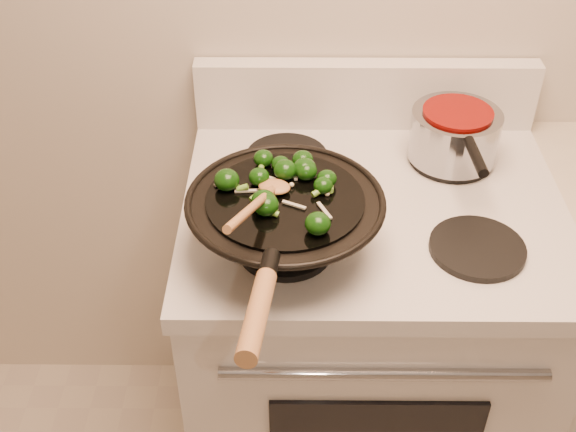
{
  "coord_description": "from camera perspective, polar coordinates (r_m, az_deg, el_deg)",
  "views": [
    {
      "loc": [
        -0.36,
        0.0,
        1.82
      ],
      "look_at": [
        -0.37,
        1.0,
        1.02
      ],
      "focal_mm": 45.0,
      "sensor_mm": 36.0,
      "label": 1
    }
  ],
  "objects": [
    {
      "name": "stove",
      "position": [
        1.79,
        5.73,
        -10.24
      ],
      "size": [
        0.78,
        0.67,
        1.08
      ],
      "color": "silver",
      "rests_on": "ground"
    },
    {
      "name": "wok",
      "position": [
        1.31,
        -0.24,
        -0.39
      ],
      "size": [
        0.36,
        0.6,
        0.18
      ],
      "color": "black",
      "rests_on": "stove"
    },
    {
      "name": "stirfry",
      "position": [
        1.29,
        -0.23,
        2.77
      ],
      "size": [
        0.22,
        0.24,
        0.04
      ],
      "color": "#0E3408",
      "rests_on": "wok"
    },
    {
      "name": "wooden_spoon",
      "position": [
        1.22,
        -2.05,
        1.42
      ],
      "size": [
        0.11,
        0.26,
        0.1
      ],
      "color": "#A76F42",
      "rests_on": "wok"
    },
    {
      "name": "saucepan",
      "position": [
        1.59,
        13.03,
        6.31
      ],
      "size": [
        0.19,
        0.31,
        0.11
      ],
      "color": "#919399",
      "rests_on": "stove"
    }
  ]
}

